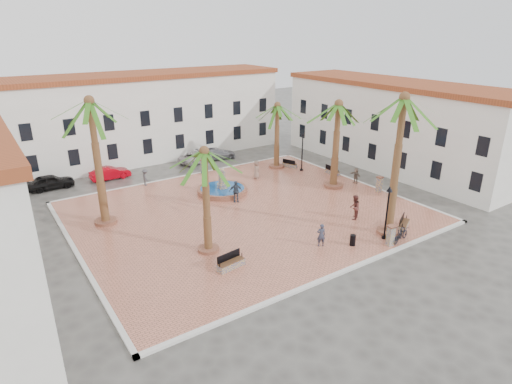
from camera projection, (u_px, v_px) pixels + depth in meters
ground at (246, 213)px, 34.75m from camera, size 120.00×120.00×0.00m
plaza at (246, 212)px, 34.72m from camera, size 26.00×22.00×0.15m
kerb_n at (187, 176)px, 43.23m from camera, size 26.30×0.30×0.16m
kerb_s at (343, 272)px, 26.21m from camera, size 26.30×0.30×0.16m
kerb_e at (358, 182)px, 41.50m from camera, size 0.30×22.30×0.16m
kerb_w at (79, 257)px, 27.93m from camera, size 0.30×22.30×0.16m
building_north at (150, 115)px, 48.50m from camera, size 30.40×7.40×9.50m
building_east at (394, 125)px, 45.10m from camera, size 7.40×26.40×9.00m
fountain at (222, 189)px, 38.53m from camera, size 4.50×4.50×2.32m
palm_nw at (91, 114)px, 29.65m from camera, size 5.37×5.37×9.62m
palm_sw at (205, 163)px, 26.40m from camera, size 4.65×4.65×7.20m
palm_s at (403, 112)px, 27.88m from camera, size 5.29×5.29×10.10m
palm_e at (338, 114)px, 37.69m from camera, size 5.75×5.75×8.10m
palm_ne at (277, 113)px, 43.55m from camera, size 4.93×4.93×6.94m
bench_s at (231, 264)px, 26.42m from camera, size 1.92×0.81×0.98m
bench_se at (404, 224)px, 31.73m from camera, size 1.78×1.27×0.91m
bench_e at (332, 172)px, 43.38m from camera, size 0.54×1.69×0.89m
bench_ne at (290, 165)px, 45.62m from camera, size 1.02×1.68×0.85m
lamppost_s at (388, 203)px, 29.25m from camera, size 0.43×0.43×3.94m
lamppost_e at (302, 145)px, 43.59m from camera, size 0.44×0.44×4.03m
bollard_se at (391, 235)px, 29.00m from camera, size 0.58×0.58×1.46m
bollard_n at (203, 167)px, 43.28m from camera, size 0.55×0.55×1.49m
bollard_e at (379, 184)px, 38.56m from camera, size 0.54×0.54×1.43m
litter_bin at (353, 240)px, 29.13m from camera, size 0.39×0.39×0.77m
cyclist_a at (321, 235)px, 28.87m from camera, size 0.71×0.60×1.64m
bicycle_a at (401, 235)px, 29.67m from camera, size 1.93×1.00×0.96m
cyclist_b at (355, 207)px, 32.95m from camera, size 1.20×1.14×1.96m
bicycle_b at (399, 235)px, 29.55m from camera, size 1.80×1.11×1.04m
pedestrian_fountain_a at (256, 170)px, 41.89m from camera, size 1.04×1.04×1.83m
pedestrian_fountain_b at (236, 191)px, 36.25m from camera, size 1.20×0.91×1.90m
pedestrian_north at (145, 177)px, 40.09m from camera, size 0.67×1.08×1.60m
pedestrian_east at (356, 175)px, 40.77m from camera, size 0.52×1.43×1.52m
car_black at (51, 182)px, 39.66m from camera, size 4.11×1.69×1.39m
car_red at (110, 173)px, 42.25m from camera, size 3.90×1.48×1.27m
car_silver at (216, 153)px, 48.78m from camera, size 4.68×2.44×1.30m
car_white at (197, 157)px, 47.56m from camera, size 4.75×3.01×1.22m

